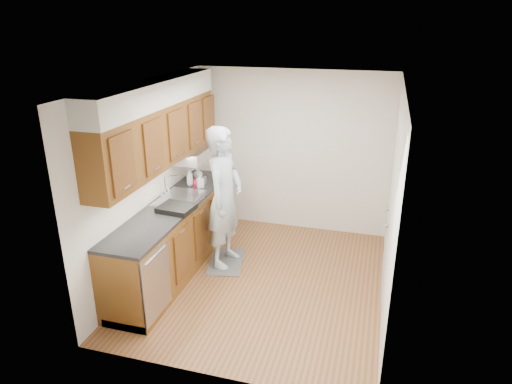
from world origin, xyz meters
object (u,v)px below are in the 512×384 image
at_px(soda_can, 196,183).
at_px(soap_bottle_a, 190,177).
at_px(person, 224,189).
at_px(soap_bottle_c, 198,173).
at_px(soap_bottle_b, 200,181).
at_px(dish_rack, 177,208).
at_px(steel_can, 205,180).

bearing_deg(soda_can, soap_bottle_a, 153.29).
xyz_separation_m(person, soap_bottle_c, (-0.66, 0.69, -0.07)).
xyz_separation_m(person, soap_bottle_b, (-0.49, 0.35, -0.06)).
xyz_separation_m(soda_can, dish_rack, (0.11, -0.85, -0.03)).
distance_m(soap_bottle_b, steel_can, 0.17).
xyz_separation_m(person, soda_can, (-0.56, 0.35, -0.10)).
bearing_deg(soap_bottle_a, dish_rack, -76.79).
relative_size(person, steel_can, 20.13).
xyz_separation_m(soap_bottle_a, soap_bottle_c, (0.00, 0.29, -0.04)).
bearing_deg(soap_bottle_a, steel_can, 32.94).
height_order(soap_bottle_a, dish_rack, soap_bottle_a).
height_order(soap_bottle_b, steel_can, soap_bottle_b).
bearing_deg(soap_bottle_b, steel_can, 89.09).
xyz_separation_m(soap_bottle_a, steel_can, (0.18, 0.11, -0.07)).
relative_size(soap_bottle_c, dish_rack, 0.41).
distance_m(person, soap_bottle_c, 0.96).
height_order(soap_bottle_c, steel_can, soap_bottle_c).
relative_size(soap_bottle_b, dish_rack, 0.47).
xyz_separation_m(person, dish_rack, (-0.45, -0.50, -0.12)).
relative_size(soda_can, dish_rack, 0.28).
distance_m(soap_bottle_c, soda_can, 0.36).
relative_size(person, soda_can, 18.38).
bearing_deg(soda_can, soap_bottle_b, 4.54).
bearing_deg(dish_rack, soap_bottle_c, 105.25).
xyz_separation_m(soap_bottle_b, steel_can, (0.00, 0.16, -0.05)).
height_order(soda_can, dish_rack, soda_can).
xyz_separation_m(soap_bottle_a, soda_can, (0.11, -0.05, -0.06)).
bearing_deg(person, soap_bottle_a, 63.55).
bearing_deg(person, dish_rack, 142.84).
height_order(person, soda_can, person).
bearing_deg(soap_bottle_a, person, -31.19).
xyz_separation_m(soda_can, steel_can, (0.07, 0.17, -0.01)).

